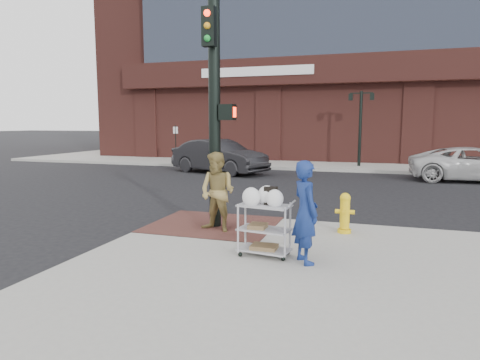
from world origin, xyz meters
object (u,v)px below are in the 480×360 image
(traffic_signal_pole, at_px, (215,106))
(sedan_dark, at_px, (219,156))
(fire_hydrant, at_px, (345,212))
(utility_cart, at_px, (264,225))
(woman_blue, at_px, (305,212))
(minivan_white, at_px, (475,164))
(pedestrian_tan, at_px, (218,192))
(lamp_post, at_px, (360,120))

(traffic_signal_pole, relative_size, sedan_dark, 0.99)
(fire_hydrant, bearing_deg, sedan_dark, 122.78)
(traffic_signal_pole, distance_m, utility_cart, 3.17)
(woman_blue, xyz_separation_m, minivan_white, (5.05, 13.33, -0.28))
(woman_blue, distance_m, minivan_white, 14.26)
(pedestrian_tan, xyz_separation_m, fire_hydrant, (2.62, 0.69, -0.42))
(traffic_signal_pole, bearing_deg, fire_hydrant, 6.36)
(pedestrian_tan, height_order, utility_cart, pedestrian_tan)
(sedan_dark, distance_m, utility_cart, 13.86)
(pedestrian_tan, bearing_deg, minivan_white, 73.03)
(lamp_post, height_order, sedan_dark, lamp_post)
(utility_cart, bearing_deg, lamp_post, 86.98)
(utility_cart, bearing_deg, traffic_signal_pole, 132.17)
(pedestrian_tan, height_order, sedan_dark, pedestrian_tan)
(minivan_white, distance_m, utility_cart, 14.39)
(traffic_signal_pole, bearing_deg, pedestrian_tan, -63.52)
(utility_cart, bearing_deg, woman_blue, -11.55)
(woman_blue, bearing_deg, utility_cart, 43.80)
(pedestrian_tan, bearing_deg, sedan_dark, 124.80)
(pedestrian_tan, relative_size, utility_cart, 1.39)
(woman_blue, height_order, fire_hydrant, woman_blue)
(minivan_white, bearing_deg, traffic_signal_pole, 144.73)
(pedestrian_tan, height_order, fire_hydrant, pedestrian_tan)
(traffic_signal_pole, height_order, woman_blue, traffic_signal_pole)
(lamp_post, relative_size, sedan_dark, 0.79)
(woman_blue, height_order, pedestrian_tan, woman_blue)
(sedan_dark, distance_m, fire_hydrant, 12.63)
(pedestrian_tan, height_order, minivan_white, pedestrian_tan)
(pedestrian_tan, bearing_deg, woman_blue, -21.12)
(sedan_dark, bearing_deg, traffic_signal_pole, -139.07)
(pedestrian_tan, bearing_deg, utility_cart, -30.13)
(utility_cart, relative_size, fire_hydrant, 1.43)
(woman_blue, height_order, sedan_dark, woman_blue)
(fire_hydrant, bearing_deg, utility_cart, -120.75)
(woman_blue, distance_m, sedan_dark, 14.31)
(lamp_post, height_order, woman_blue, lamp_post)
(sedan_dark, height_order, minivan_white, sedan_dark)
(utility_cart, bearing_deg, minivan_white, 66.27)
(traffic_signal_pole, bearing_deg, lamp_post, 80.76)
(lamp_post, relative_size, fire_hydrant, 4.65)
(pedestrian_tan, bearing_deg, traffic_signal_pole, 130.82)
(woman_blue, height_order, utility_cart, woman_blue)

